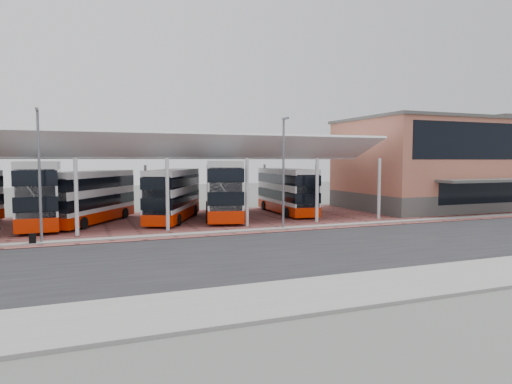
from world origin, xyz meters
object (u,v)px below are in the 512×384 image
bus_2 (92,197)px  bus_5 (286,191)px  bus_1 (41,193)px  bus_3 (173,195)px  bus_4 (223,189)px  terminal (435,164)px

bus_2 → bus_5: bus_5 is taller
bus_1 → bus_3: bearing=-6.6°
bus_1 → bus_4: bus_4 is taller
bus_1 → bus_2: 3.73m
bus_1 → bus_2: size_ratio=1.22×
bus_1 → bus_5: size_ratio=1.15×
terminal → bus_2: bearing=179.1°
bus_2 → bus_4: size_ratio=0.79×
bus_2 → bus_4: (10.78, -0.20, 0.40)m
terminal → bus_2: 33.96m
bus_3 → bus_5: bearing=30.4°
bus_2 → bus_3: bus_3 is taller
terminal → bus_1: bearing=178.4°
terminal → bus_3: (-27.50, -0.01, -2.51)m
bus_4 → bus_5: bearing=21.1°
terminal → bus_4: terminal is taller
bus_2 → bus_5: (17.19, 0.45, 0.03)m
bus_2 → bus_5: 17.19m
terminal → bus_5: size_ratio=1.79×
terminal → bus_1: (-37.54, 1.04, -2.18)m
bus_2 → bus_4: bearing=31.0°
bus_2 → bus_5: size_ratio=0.94×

